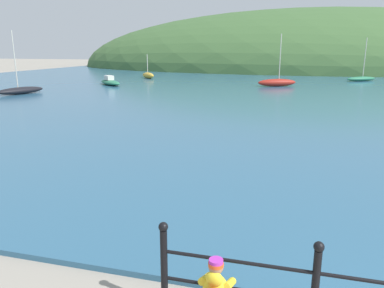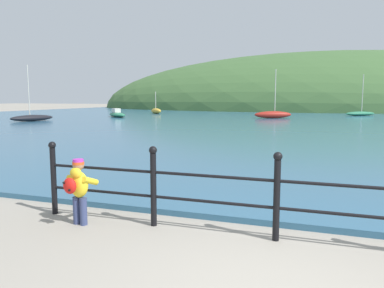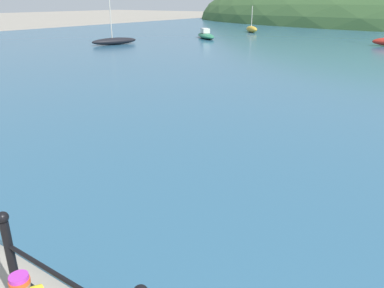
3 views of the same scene
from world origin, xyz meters
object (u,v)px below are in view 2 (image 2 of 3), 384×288
Objects in this scene: child_in_coat at (78,186)px; boat_far_right at (360,113)px; boat_white_sailboat at (117,114)px; boat_twin_mast at (32,118)px; boat_mid_harbor at (156,111)px; boat_red_dinghy at (273,114)px.

child_in_coat is 37.59m from boat_far_right.
boat_white_sailboat is (-14.98, 26.70, -0.25)m from child_in_coat.
child_in_coat is at bearing -100.91° from boat_far_right.
boat_twin_mast is at bearing 133.55° from child_in_coat.
boat_white_sailboat is 7.92m from boat_mid_harbor.
boat_twin_mast reaches higher than boat_mid_harbor.
boat_twin_mast is 30.88m from boat_far_right.
child_in_coat is 30.62m from boat_white_sailboat.
boat_far_right is (22.09, 10.20, -0.01)m from boat_white_sailboat.
boat_white_sailboat is 0.83× the size of boat_far_right.
boat_twin_mast is (-3.00, -7.79, 0.01)m from boat_white_sailboat.
boat_twin_mast is at bearing -144.35° from boat_far_right.
boat_twin_mast is (-17.28, -10.41, -0.07)m from boat_red_dinghy.
boat_mid_harbor is at bearing 112.76° from child_in_coat.
child_in_coat is at bearing -88.64° from boat_red_dinghy.
boat_white_sailboat is (-14.28, -2.62, -0.08)m from boat_red_dinghy.
boat_twin_mast is (-17.97, 18.91, -0.24)m from child_in_coat.
boat_mid_harbor is 16.07m from boat_twin_mast.
boat_mid_harbor reaches higher than child_in_coat.
boat_mid_harbor is 0.58× the size of boat_twin_mast.
boat_red_dinghy is 10.89m from boat_far_right.
child_in_coat is 0.29× the size of boat_white_sailboat.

